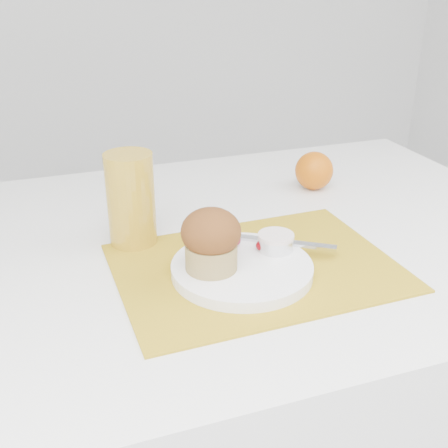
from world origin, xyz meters
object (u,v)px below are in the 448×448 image
object	(u,v)px
juice_glass	(131,200)
muffin	(211,239)
plate	(242,269)
orange	(314,171)
table	(222,405)

from	to	relation	value
juice_glass	muffin	size ratio (longest dim) A/B	1.67
plate	orange	bearing A→B (deg)	46.65
muffin	juice_glass	bearing A→B (deg)	118.12
table	juice_glass	size ratio (longest dim) A/B	7.72
juice_glass	plate	bearing A→B (deg)	-50.79
table	juice_glass	distance (m)	0.48
muffin	table	bearing A→B (deg)	65.15
table	orange	xyz separation A→B (m)	(0.25, 0.15, 0.41)
juice_glass	muffin	world-z (taller)	juice_glass
orange	juice_glass	bearing A→B (deg)	-162.92
table	orange	bearing A→B (deg)	30.20
table	plate	world-z (taller)	plate
juice_glass	orange	bearing A→B (deg)	17.08
orange	juice_glass	xyz separation A→B (m)	(-0.40, -0.12, 0.04)
juice_glass	muffin	bearing A→B (deg)	-61.88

